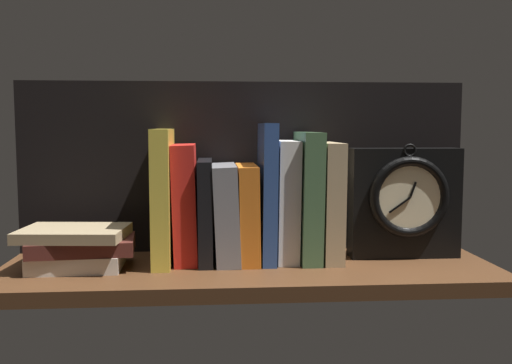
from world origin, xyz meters
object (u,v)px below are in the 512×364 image
(book_green_romantic, at_px, (308,196))
(book_tan_shortstories, at_px, (328,201))
(book_orange_pandolfini, at_px, (249,213))
(framed_clock, at_px, (405,202))
(book_stack_side, at_px, (78,247))
(book_blue_modern, at_px, (267,192))
(book_black_skeptic, at_px, (205,211))
(book_gray_chess, at_px, (226,213))
(book_white_catcher, at_px, (286,200))
(book_red_requiem, at_px, (185,203))
(book_yellow_seinlanguage, at_px, (163,196))

(book_green_romantic, relative_size, book_tan_shortstories, 1.09)
(book_orange_pandolfini, xyz_separation_m, framed_clock, (0.29, -0.00, 0.02))
(book_stack_side, bearing_deg, book_green_romantic, 6.61)
(book_blue_modern, bearing_deg, book_black_skeptic, 180.00)
(book_blue_modern, height_order, framed_clock, book_blue_modern)
(book_orange_pandolfini, bearing_deg, book_black_skeptic, 180.00)
(book_green_romantic, distance_m, book_stack_side, 0.41)
(book_gray_chess, xyz_separation_m, book_green_romantic, (0.15, 0.00, 0.03))
(book_black_skeptic, distance_m, book_tan_shortstories, 0.22)
(book_black_skeptic, bearing_deg, book_tan_shortstories, 0.00)
(book_white_catcher, height_order, framed_clock, book_white_catcher)
(book_red_requiem, xyz_separation_m, book_white_catcher, (0.18, 0.00, 0.00))
(book_red_requiem, xyz_separation_m, book_gray_chess, (0.07, 0.00, -0.02))
(book_green_romantic, bearing_deg, book_white_catcher, 180.00)
(book_yellow_seinlanguage, bearing_deg, book_white_catcher, 0.00)
(book_yellow_seinlanguage, height_order, book_stack_side, book_yellow_seinlanguage)
(book_yellow_seinlanguage, distance_m, book_white_catcher, 0.22)
(book_orange_pandolfini, relative_size, book_stack_side, 0.88)
(book_black_skeptic, xyz_separation_m, book_white_catcher, (0.14, 0.00, 0.02))
(book_blue_modern, bearing_deg, book_orange_pandolfini, 180.00)
(book_green_romantic, distance_m, book_tan_shortstories, 0.04)
(book_black_skeptic, distance_m, book_green_romantic, 0.19)
(book_black_skeptic, bearing_deg, framed_clock, -0.10)
(book_blue_modern, bearing_deg, book_white_catcher, 0.00)
(book_black_skeptic, bearing_deg, book_green_romantic, 0.00)
(book_gray_chess, distance_m, book_tan_shortstories, 0.19)
(book_black_skeptic, relative_size, framed_clock, 0.86)
(book_gray_chess, distance_m, book_white_catcher, 0.11)
(book_blue_modern, distance_m, book_stack_side, 0.34)
(book_orange_pandolfini, distance_m, book_white_catcher, 0.07)
(book_orange_pandolfini, bearing_deg, book_red_requiem, 180.00)
(book_yellow_seinlanguage, bearing_deg, book_black_skeptic, 0.00)
(book_gray_chess, xyz_separation_m, framed_clock, (0.33, -0.00, 0.02))
(book_blue_modern, bearing_deg, book_red_requiem, 180.00)
(book_black_skeptic, bearing_deg, book_yellow_seinlanguage, 180.00)
(book_orange_pandolfini, relative_size, book_blue_modern, 0.70)
(book_green_romantic, xyz_separation_m, framed_clock, (0.18, -0.00, -0.01))
(book_yellow_seinlanguage, bearing_deg, book_red_requiem, 0.00)
(book_red_requiem, height_order, book_blue_modern, book_blue_modern)
(framed_clock, xyz_separation_m, book_stack_side, (-0.58, -0.05, -0.07))
(book_black_skeptic, relative_size, book_white_catcher, 0.84)
(book_red_requiem, height_order, book_green_romantic, book_green_romantic)
(book_red_requiem, bearing_deg, book_stack_side, -165.55)
(book_gray_chess, xyz_separation_m, book_orange_pandolfini, (0.04, 0.00, -0.00))
(book_green_romantic, bearing_deg, book_yellow_seinlanguage, 180.00)
(book_black_skeptic, distance_m, book_blue_modern, 0.12)
(book_red_requiem, bearing_deg, book_tan_shortstories, 0.00)
(book_blue_modern, bearing_deg, book_stack_side, -171.91)
(book_stack_side, bearing_deg, framed_clock, 4.50)
(book_orange_pandolfini, bearing_deg, book_green_romantic, 0.00)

